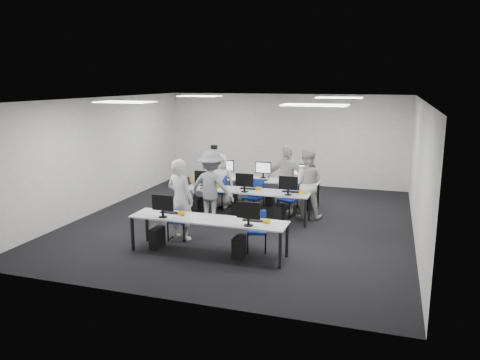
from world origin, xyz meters
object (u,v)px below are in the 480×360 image
(chair_1, at_px, (257,238))
(chair_7, at_px, (291,201))
(desk_front, at_px, (208,221))
(student_0, at_px, (180,199))
(chair_0, at_px, (179,227))
(student_2, at_px, (221,181))
(desk_mid, at_px, (247,192))
(photographer, at_px, (211,187))
(chair_3, at_px, (253,204))
(student_3, at_px, (286,179))
(chair_2, at_px, (217,198))
(chair_5, at_px, (222,196))
(chair_6, at_px, (256,200))
(chair_4, at_px, (288,206))
(student_1, at_px, (306,184))

(chair_1, relative_size, chair_7, 0.85)
(desk_front, bearing_deg, student_0, 143.98)
(chair_0, distance_m, student_2, 2.76)
(desk_mid, bearing_deg, chair_7, 43.88)
(chair_0, xyz_separation_m, photographer, (0.24, 1.35, 0.64))
(chair_3, height_order, student_3, student_3)
(desk_mid, bearing_deg, chair_2, 148.53)
(chair_5, bearing_deg, student_3, 0.74)
(chair_3, bearing_deg, student_3, 41.09)
(chair_3, distance_m, photographer, 1.44)
(desk_front, xyz_separation_m, chair_3, (0.04, 3.05, -0.42))
(chair_5, relative_size, photographer, 0.53)
(chair_6, relative_size, student_3, 0.50)
(chair_0, bearing_deg, chair_1, -11.09)
(desk_front, bearing_deg, desk_mid, 90.00)
(chair_4, distance_m, chair_6, 0.92)
(chair_7, xyz_separation_m, student_0, (-1.85, -2.84, 0.60))
(chair_3, relative_size, student_2, 0.55)
(desk_mid, xyz_separation_m, student_0, (-0.91, -1.94, 0.21))
(student_1, xyz_separation_m, photographer, (-2.13, -1.13, 0.01))
(desk_front, height_order, chair_0, chair_0)
(chair_6, bearing_deg, desk_mid, -107.34)
(chair_5, height_order, student_2, student_2)
(chair_4, bearing_deg, chair_5, -166.51)
(chair_3, bearing_deg, student_1, 19.49)
(chair_1, relative_size, student_0, 0.45)
(desk_front, xyz_separation_m, student_2, (-0.98, 3.37, 0.07))
(chair_1, xyz_separation_m, chair_4, (0.07, 2.70, 0.00))
(student_0, relative_size, student_1, 1.01)
(chair_4, xyz_separation_m, chair_6, (-0.91, 0.18, 0.03))
(student_1, bearing_deg, chair_5, -14.34)
(chair_5, xyz_separation_m, photographer, (0.25, -1.43, 0.60))
(chair_6, relative_size, student_1, 0.51)
(chair_2, relative_size, student_0, 0.52)
(desk_mid, height_order, student_1, student_1)
(chair_1, bearing_deg, student_1, 63.47)
(student_3, bearing_deg, chair_3, -145.63)
(chair_5, distance_m, student_1, 2.47)
(chair_3, xyz_separation_m, chair_5, (-1.01, 0.37, 0.04))
(chair_5, relative_size, student_0, 0.53)
(chair_0, height_order, chair_1, chair_0)
(photographer, bearing_deg, chair_1, 141.20)
(desk_mid, height_order, chair_4, chair_4)
(chair_0, xyz_separation_m, chair_1, (1.83, -0.18, -0.00))
(chair_2, xyz_separation_m, chair_4, (1.98, -0.07, -0.04))
(student_0, xyz_separation_m, student_1, (2.32, 2.46, -0.01))
(chair_2, height_order, student_2, student_2)
(chair_6, height_order, chair_7, chair_7)
(chair_4, relative_size, student_0, 0.46)
(chair_0, xyz_separation_m, student_1, (2.36, 2.48, 0.63))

